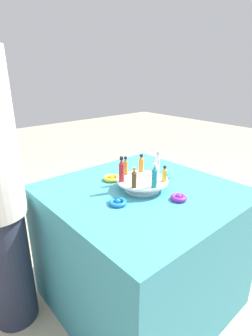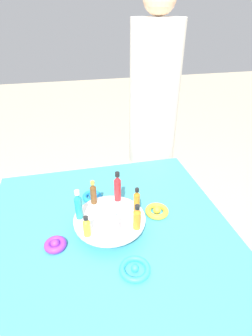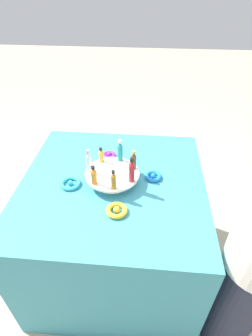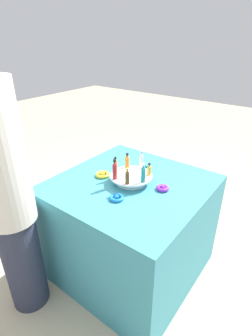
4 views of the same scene
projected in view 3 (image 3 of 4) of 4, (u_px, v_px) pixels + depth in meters
name	position (u px, v px, depth m)	size (l,w,h in m)	color
ground_plane	(116.00, 263.00, 1.88)	(12.00, 12.00, 0.00)	tan
party_table	(115.00, 228.00, 1.64)	(0.98, 0.98, 0.78)	teal
display_stand	(112.00, 176.00, 1.38)	(0.28, 0.28, 0.06)	white
bottle_gold	(101.00, 155.00, 1.42)	(0.03, 0.03, 0.09)	gold
bottle_clear	(89.00, 162.00, 1.34)	(0.03, 0.03, 0.14)	silver
bottle_orange	(94.00, 176.00, 1.27)	(0.03, 0.03, 0.11)	orange
bottle_amber	(113.00, 180.00, 1.24)	(0.03, 0.03, 0.11)	#AD6B19
bottle_red	(132.00, 171.00, 1.27)	(0.03, 0.03, 0.14)	#B21E23
bottle_brown	(134.00, 161.00, 1.36)	(0.03, 0.03, 0.11)	brown
bottle_teal	(120.00, 151.00, 1.41)	(0.03, 0.03, 0.13)	teal
ribbon_bow_blue	(153.00, 176.00, 1.42)	(0.09, 0.09, 0.03)	blue
ribbon_bow_purple	(109.00, 155.00, 1.56)	(0.08, 0.08, 0.04)	purple
ribbon_bow_teal	(70.00, 183.00, 1.37)	(0.11, 0.11, 0.03)	#2DB7CC
ribbon_bow_gold	(117.00, 210.00, 1.22)	(0.10, 0.10, 0.03)	gold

